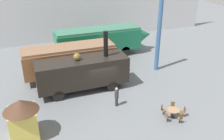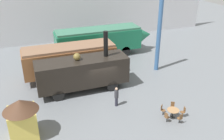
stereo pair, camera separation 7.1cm
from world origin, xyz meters
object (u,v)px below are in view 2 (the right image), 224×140
(visitor_person, at_px, (116,96))
(cafe_chair_0, at_px, (180,118))
(steam_locomotive, at_px, (83,71))
(streamlined_locomotive, at_px, (104,39))
(passenger_coach_wooden, at_px, (70,58))
(cafe_table_near, at_px, (173,111))
(ticket_kiosk, at_px, (22,117))

(visitor_person, bearing_deg, cafe_chair_0, -47.77)
(steam_locomotive, bearing_deg, streamlined_locomotive, 58.91)
(steam_locomotive, relative_size, cafe_chair_0, 9.43)
(passenger_coach_wooden, relative_size, cafe_table_near, 9.74)
(cafe_chair_0, bearing_deg, ticket_kiosk, 71.50)
(passenger_coach_wooden, distance_m, steam_locomotive, 3.20)
(cafe_table_near, relative_size, ticket_kiosk, 0.31)
(visitor_person, bearing_deg, cafe_table_near, -41.58)
(cafe_chair_0, bearing_deg, steam_locomotive, 30.37)
(visitor_person, bearing_deg, streamlined_locomotive, 76.48)
(cafe_table_near, xyz_separation_m, visitor_person, (-3.46, 3.07, 0.35))
(cafe_table_near, bearing_deg, steam_locomotive, 128.91)
(streamlined_locomotive, height_order, visitor_person, streamlined_locomotive)
(passenger_coach_wooden, bearing_deg, ticket_kiosk, -120.88)
(visitor_person, bearing_deg, steam_locomotive, 118.03)
(cafe_chair_0, xyz_separation_m, ticket_kiosk, (-10.86, 2.47, 1.16))
(steam_locomotive, relative_size, cafe_table_near, 8.81)
(cafe_chair_0, relative_size, visitor_person, 0.51)
(steam_locomotive, distance_m, ticket_kiosk, 7.38)
(passenger_coach_wooden, height_order, visitor_person, passenger_coach_wooden)
(cafe_chair_0, distance_m, visitor_person, 5.29)
(streamlined_locomotive, xyz_separation_m, cafe_chair_0, (0.86, -15.10, -1.57))
(steam_locomotive, height_order, ticket_kiosk, steam_locomotive)
(streamlined_locomotive, xyz_separation_m, visitor_person, (-2.69, -11.20, -1.14))
(steam_locomotive, xyz_separation_m, visitor_person, (1.90, -3.57, -0.94))
(streamlined_locomotive, bearing_deg, passenger_coach_wooden, -138.89)
(streamlined_locomotive, relative_size, cafe_table_near, 13.10)
(ticket_kiosk, bearing_deg, passenger_coach_wooden, 59.12)
(streamlined_locomotive, height_order, passenger_coach_wooden, streamlined_locomotive)
(cafe_table_near, relative_size, visitor_person, 0.54)
(streamlined_locomotive, height_order, cafe_chair_0, streamlined_locomotive)
(streamlined_locomotive, bearing_deg, cafe_table_near, -86.90)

